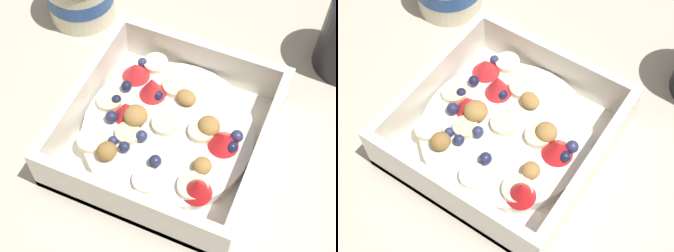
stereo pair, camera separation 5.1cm
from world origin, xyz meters
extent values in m
plane|color=beige|center=(0.00, 0.00, 0.00)|extent=(2.40, 2.40, 0.00)
cube|color=white|center=(0.01, -0.02, 0.01)|extent=(0.20, 0.20, 0.01)
cube|color=white|center=(0.01, -0.11, 0.03)|extent=(0.20, 0.01, 0.06)
cube|color=white|center=(0.01, 0.08, 0.03)|extent=(0.20, 0.01, 0.06)
cube|color=white|center=(-0.08, -0.02, 0.03)|extent=(0.01, 0.18, 0.06)
cube|color=white|center=(0.11, -0.02, 0.03)|extent=(0.01, 0.18, 0.06)
cylinder|color=white|center=(0.01, -0.02, 0.02)|extent=(0.18, 0.18, 0.02)
cylinder|color=beige|center=(0.02, 0.05, 0.03)|extent=(0.03, 0.03, 0.01)
cylinder|color=beige|center=(-0.01, 0.01, 0.03)|extent=(0.03, 0.03, 0.01)
cylinder|color=#F4EAB7|center=(0.02, -0.01, 0.03)|extent=(0.04, 0.04, 0.01)
cylinder|color=#F7EFC6|center=(-0.05, -0.02, 0.03)|extent=(0.03, 0.03, 0.01)
cylinder|color=#F4EAB7|center=(0.02, -0.05, 0.03)|extent=(0.03, 0.03, 0.01)
cylinder|color=#F4EAB7|center=(-0.04, -0.07, 0.03)|extent=(0.04, 0.04, 0.01)
cylinder|color=#F4EAB7|center=(-0.03, 0.04, 0.03)|extent=(0.04, 0.04, 0.01)
cylinder|color=#F4EAB7|center=(0.06, -0.01, 0.03)|extent=(0.03, 0.03, 0.01)
cylinder|color=#F7EFC6|center=(0.09, 0.03, 0.03)|extent=(0.03, 0.03, 0.01)
cone|color=red|center=(0.01, 0.03, 0.04)|extent=(0.04, 0.04, 0.02)
cone|color=red|center=(0.05, 0.01, 0.04)|extent=(0.04, 0.04, 0.03)
cone|color=red|center=(-0.04, -0.07, 0.04)|extent=(0.04, 0.04, 0.02)
cone|color=red|center=(0.06, 0.04, 0.04)|extent=(0.04, 0.04, 0.02)
cone|color=red|center=(0.02, -0.08, 0.04)|extent=(0.04, 0.04, 0.02)
sphere|color=navy|center=(0.08, 0.04, 0.03)|extent=(0.01, 0.01, 0.01)
sphere|color=#191E3D|center=(0.04, 0.01, 0.03)|extent=(0.01, 0.01, 0.01)
sphere|color=#23284C|center=(0.00, 0.04, 0.03)|extent=(0.01, 0.01, 0.01)
sphere|color=#191E3D|center=(0.02, -0.09, 0.03)|extent=(0.01, 0.01, 0.01)
sphere|color=navy|center=(0.03, -0.09, 0.03)|extent=(0.01, 0.01, 0.01)
sphere|color=#23284C|center=(-0.03, -0.02, 0.03)|extent=(0.01, 0.01, 0.01)
sphere|color=#23284C|center=(-0.03, 0.01, 0.03)|extent=(0.01, 0.01, 0.01)
sphere|color=navy|center=(-0.02, 0.02, 0.03)|extent=(0.01, 0.01, 0.01)
sphere|color=navy|center=(-0.01, 0.00, 0.03)|extent=(0.01, 0.01, 0.01)
sphere|color=#191E3D|center=(0.02, 0.04, 0.03)|extent=(0.01, 0.01, 0.01)
sphere|color=#191E3D|center=(0.04, 0.04, 0.03)|extent=(0.01, 0.01, 0.01)
ellipsoid|color=#AD7F42|center=(0.03, -0.06, 0.03)|extent=(0.03, 0.03, 0.02)
ellipsoid|color=olive|center=(-0.04, 0.02, 0.04)|extent=(0.03, 0.03, 0.02)
ellipsoid|color=#AD7F42|center=(0.05, -0.02, 0.03)|extent=(0.02, 0.03, 0.01)
ellipsoid|color=#AD7F42|center=(-0.02, -0.07, 0.03)|extent=(0.03, 0.02, 0.01)
ellipsoid|color=#AD7F42|center=(0.01, 0.01, 0.04)|extent=(0.03, 0.03, 0.02)
camera|label=1|loc=(-0.24, -0.13, 0.45)|focal=53.54mm
camera|label=2|loc=(-0.22, -0.17, 0.45)|focal=53.54mm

